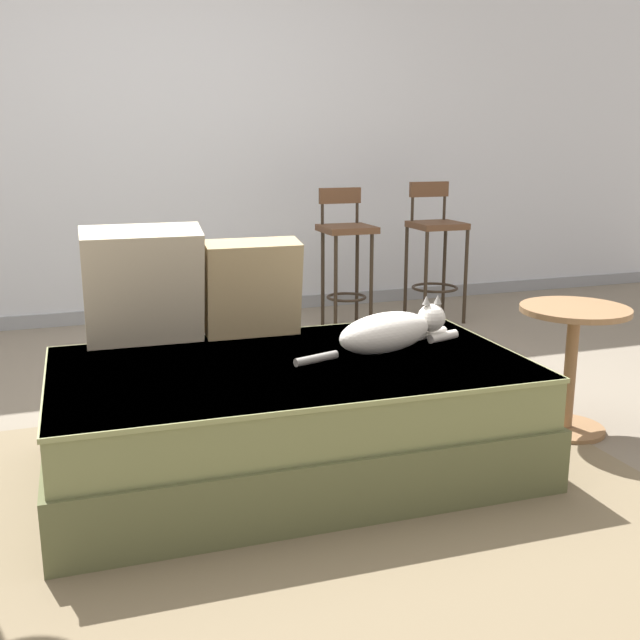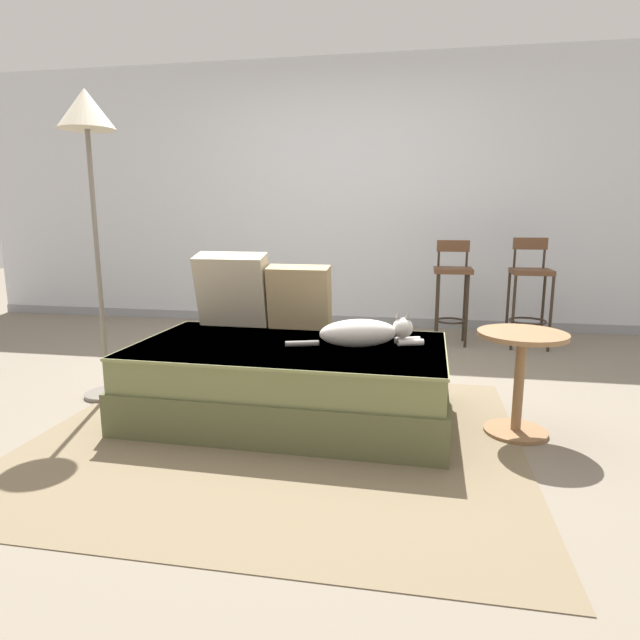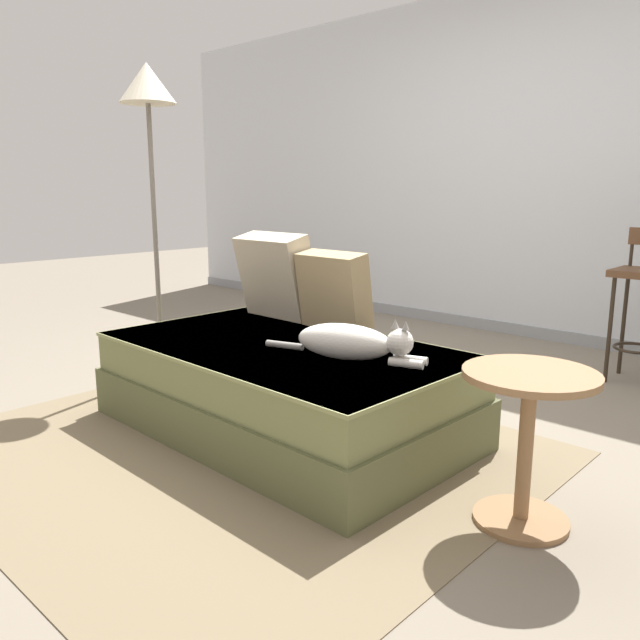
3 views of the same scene
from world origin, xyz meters
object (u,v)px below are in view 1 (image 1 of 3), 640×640
Objects in this scene: throw_pillow_corner at (143,285)px; throw_pillow_middle at (252,288)px; cat at (391,331)px; bar_stool_near_window at (346,245)px; bar_stool_by_doorway at (435,243)px; side_table at (572,351)px; couch at (290,415)px.

throw_pillow_corner reaches higher than throw_pillow_middle.
bar_stool_near_window is (0.57, 1.94, 0.05)m from cat.
bar_stool_by_doorway is (0.64, -0.00, -0.01)m from bar_stool_near_window.
bar_stool_near_window is 0.97× the size of bar_stool_by_doorway.
side_table is (0.23, -1.98, -0.19)m from bar_stool_near_window.
bar_stool_by_doorway reaches higher than bar_stool_near_window.
couch is 0.75m from throw_pillow_corner.
couch is at bearing -116.54° from bar_stool_near_window.
bar_stool_near_window is at bearing 179.93° from bar_stool_by_doorway.
bar_stool_near_window is (1.44, 1.55, -0.11)m from throw_pillow_corner.
side_table is (1.24, -0.42, -0.27)m from throw_pillow_middle.
bar_stool_by_doorway is at bearing 50.42° from couch.
cat is at bearing -24.23° from throw_pillow_corner.
throw_pillow_middle is 0.54× the size of cat.
bar_stool_by_doorway is at bearing 43.35° from throw_pillow_middle.
cat reaches higher than side_table.
cat is 2.02m from bar_stool_near_window.
cat is 2.28m from bar_stool_by_doorway.
bar_stool_by_doorway is (1.65, 1.55, -0.09)m from throw_pillow_middle.
cat is at bearing -121.95° from bar_stool_by_doorway.
bar_stool_by_doorway is at bearing 36.69° from throw_pillow_corner.
throw_pillow_corner is at bearing 178.77° from throw_pillow_middle.
throw_pillow_middle is at bearing -1.23° from throw_pillow_corner.
throw_pillow_corner is 2.11m from bar_stool_near_window.
couch is 3.23× the size of side_table.
side_table is (1.66, -0.43, -0.30)m from throw_pillow_corner.
couch is 4.36× the size of throw_pillow_middle.
couch is 1.21m from side_table.
bar_stool_near_window reaches higher than throw_pillow_corner.
bar_stool_near_window is (0.98, 1.95, 0.33)m from couch.
throw_pillow_corner is 0.88× the size of side_table.
couch is at bearing -177.82° from cat.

